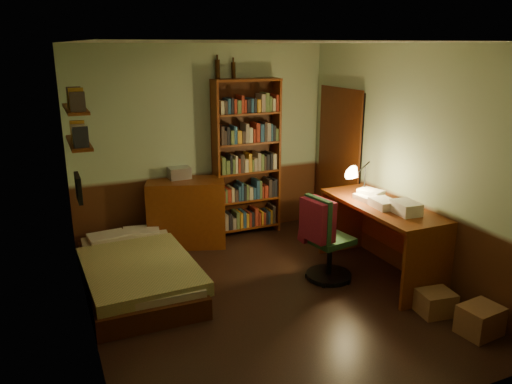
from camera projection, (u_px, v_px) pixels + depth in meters
name	position (u px, v px, depth m)	size (l,w,h in m)	color
floor	(265.00, 298.00, 5.30)	(3.50, 4.00, 0.02)	black
ceiling	(267.00, 41.00, 4.56)	(3.50, 4.00, 0.02)	silver
wall_back	(203.00, 144.00, 6.70)	(3.50, 0.02, 2.60)	#98AF8A
wall_left	(79.00, 201.00, 4.25)	(0.02, 4.00, 2.60)	#98AF8A
wall_right	(408.00, 163.00, 5.61)	(0.02, 4.00, 2.60)	#98AF8A
wall_front	(399.00, 254.00, 3.17)	(3.50, 0.02, 2.60)	#98AF8A
doorway	(340.00, 165.00, 6.82)	(0.06, 0.90, 2.00)	black
door_trim	(338.00, 165.00, 6.81)	(0.02, 0.98, 2.08)	#381708
bed	(136.00, 261.00, 5.48)	(1.06, 1.99, 0.59)	#848E4F
dresser	(187.00, 213.00, 6.59)	(1.00, 0.50, 0.89)	#632A0E
mini_stereo	(179.00, 173.00, 6.54)	(0.28, 0.21, 0.15)	#B2B2B7
bookshelf	(247.00, 159.00, 6.84)	(0.92, 0.29, 2.15)	#632A0E
bottle_left	(217.00, 69.00, 6.45)	(0.07, 0.07, 0.24)	black
bottle_right	(233.00, 70.00, 6.54)	(0.06, 0.06, 0.21)	black
desk	(380.00, 240.00, 5.72)	(0.67, 1.61, 0.86)	#632A0E
paper_stack	(371.00, 194.00, 5.77)	(0.20, 0.27, 0.11)	silver
desk_lamp	(365.00, 173.00, 5.82)	(0.17, 0.17, 0.56)	black
office_chair	(331.00, 234.00, 5.59)	(0.54, 0.48, 1.09)	#234D28
red_jacket	(338.00, 171.00, 5.20)	(0.21, 0.38, 0.45)	maroon
wall_shelf_lower	(79.00, 143.00, 5.18)	(0.20, 0.90, 0.03)	#632A0E
wall_shelf_upper	(75.00, 109.00, 5.08)	(0.20, 0.90, 0.03)	#632A0E
framed_picture	(78.00, 188.00, 4.81)	(0.04, 0.32, 0.26)	black
cardboard_box_a	(480.00, 320.00, 4.60)	(0.37, 0.29, 0.28)	brown
cardboard_box_b	(436.00, 303.00, 4.95)	(0.33, 0.28, 0.24)	brown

